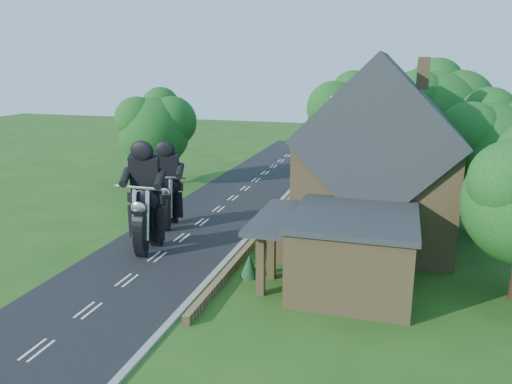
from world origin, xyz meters
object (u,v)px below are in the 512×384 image
(annex, at_px, (350,250))
(motorcycle_lead, at_px, (149,236))
(garden_wall, at_px, (263,231))
(house, at_px, (377,164))
(motorcycle_follow, at_px, (169,215))

(annex, distance_m, motorcycle_lead, 10.73)
(garden_wall, relative_size, motorcycle_lead, 11.46)
(house, relative_size, motorcycle_lead, 5.34)
(motorcycle_lead, bearing_deg, garden_wall, -139.37)
(garden_wall, distance_m, house, 7.52)
(garden_wall, height_order, motorcycle_lead, motorcycle_lead)
(annex, xyz_separation_m, motorcycle_follow, (-11.37, 5.34, -0.97))
(annex, distance_m, motorcycle_follow, 12.60)
(house, height_order, annex, house)
(garden_wall, distance_m, motorcycle_follow, 5.85)
(annex, bearing_deg, house, 84.76)
(garden_wall, bearing_deg, annex, -46.16)
(motorcycle_follow, bearing_deg, motorcycle_lead, 91.57)
(motorcycle_lead, height_order, motorcycle_follow, motorcycle_lead)
(garden_wall, bearing_deg, motorcycle_lead, -138.62)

